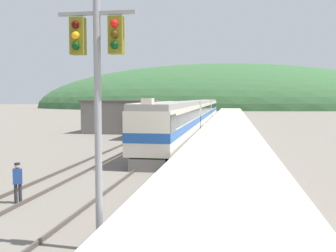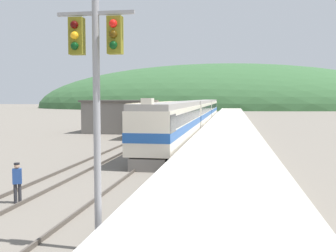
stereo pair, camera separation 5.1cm
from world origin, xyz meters
name	(u,v)px [view 1 (the left image)]	position (x,y,z in m)	size (l,w,h in m)	color
track_main	(206,120)	(0.00, 70.00, 0.08)	(1.52, 180.00, 0.16)	#4C443D
track_siding	(185,120)	(-4.22, 70.00, 0.08)	(1.52, 180.00, 0.16)	#4C443D
platform	(229,125)	(4.54, 50.00, 0.53)	(5.88, 140.00, 1.06)	#BCB5A5
distant_hills	(220,108)	(0.00, 160.72, 0.00)	(161.25, 72.56, 37.12)	#335B33
station_shed	(120,116)	(-9.11, 41.89, 2.06)	(8.59, 6.79, 4.09)	slate
express_train_lead_car	(173,124)	(0.00, 26.46, 2.18)	(2.88, 21.65, 4.35)	black
carriage_second	(197,113)	(0.00, 49.24, 2.17)	(2.87, 21.66, 3.99)	black
carriage_third	(207,109)	(0.00, 71.78, 2.17)	(2.87, 21.66, 3.99)	black
siding_train	(164,116)	(-4.22, 46.21, 1.96)	(2.90, 28.58, 3.81)	black
signal_mast_main	(97,76)	(1.23, 4.10, 4.97)	(2.20, 0.42, 7.58)	gray
track_worker	(18,180)	(-3.79, 8.43, 0.96)	(0.42, 0.36, 1.69)	#2D2D33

